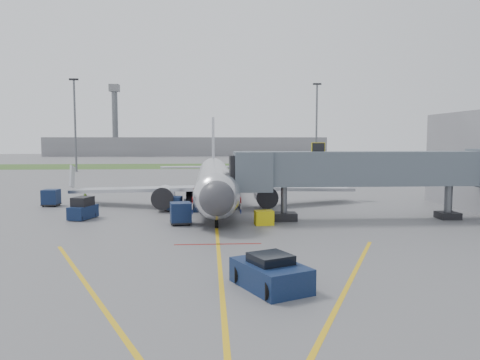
{
  "coord_description": "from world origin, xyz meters",
  "views": [
    {
      "loc": [
        -0.56,
        -35.59,
        7.19
      ],
      "look_at": [
        2.43,
        9.89,
        3.2
      ],
      "focal_mm": 35.0,
      "sensor_mm": 36.0,
      "label": 1
    }
  ],
  "objects": [
    {
      "name": "ramp_worker",
      "position": [
        -14.12,
        16.1,
        0.74
      ],
      "size": [
        0.62,
        0.64,
        1.48
      ],
      "primitive_type": "imported",
      "rotation": [
        0.0,
        0.0,
        0.85
      ],
      "color": "#78C417",
      "rests_on": "ground"
    },
    {
      "name": "airliner",
      "position": [
        0.0,
        15.25,
        2.65
      ],
      "size": [
        32.1,
        35.67,
        10.25
      ],
      "color": "silver",
      "rests_on": "ground"
    },
    {
      "name": "jet_bridge",
      "position": [
        12.86,
        5.0,
        4.47
      ],
      "size": [
        25.3,
        4.0,
        6.9
      ],
      "color": "slate",
      "rests_on": "ground"
    },
    {
      "name": "control_tower",
      "position": [
        -40.0,
        165.0,
        17.33
      ],
      "size": [
        4.0,
        4.0,
        30.0
      ],
      "color": "#595B60",
      "rests_on": "ground"
    },
    {
      "name": "apron_markings",
      "position": [
        0.0,
        -7.4,
        0.0
      ],
      "size": [
        21.52,
        50.0,
        0.01
      ],
      "color": "gold",
      "rests_on": "ground"
    },
    {
      "name": "baggage_tug",
      "position": [
        -11.98,
        7.01,
        0.89
      ],
      "size": [
        2.31,
        3.18,
        2.0
      ],
      "color": "#0D1E3B",
      "rests_on": "ground"
    },
    {
      "name": "ground_power_cart",
      "position": [
        4.0,
        3.0,
        0.6
      ],
      "size": [
        1.64,
        1.18,
        1.23
      ],
      "color": "#D1C00C",
      "rests_on": "ground"
    },
    {
      "name": "grass_strip",
      "position": [
        0.0,
        90.0,
        0.01
      ],
      "size": [
        300.0,
        25.0,
        0.01
      ],
      "primitive_type": "cube",
      "color": "#2D4C1E",
      "rests_on": "ground"
    },
    {
      "name": "belt_loader",
      "position": [
        -2.5,
        11.96,
        0.53
      ],
      "size": [
        1.56,
        4.41,
        2.13
      ],
      "color": "#0D1E3B",
      "rests_on": "ground"
    },
    {
      "name": "distant_terminal",
      "position": [
        -10.0,
        170.0,
        4.0
      ],
      "size": [
        120.0,
        14.0,
        8.0
      ],
      "primitive_type": "cube",
      "color": "slate",
      "rests_on": "ground"
    },
    {
      "name": "light_mast_left",
      "position": [
        -30.0,
        70.0,
        10.78
      ],
      "size": [
        2.0,
        0.44,
        20.4
      ],
      "color": "#595B60",
      "rests_on": "ground"
    },
    {
      "name": "baggage_cart_c",
      "position": [
        -4.03,
        10.94,
        0.76
      ],
      "size": [
        1.57,
        1.57,
        1.49
      ],
      "color": "#0D1E3B",
      "rests_on": "ground"
    },
    {
      "name": "baggage_cart_b",
      "position": [
        -17.6,
        15.56,
        0.91
      ],
      "size": [
        1.75,
        1.75,
        1.79
      ],
      "color": "#0D1E3B",
      "rests_on": "ground"
    },
    {
      "name": "ground",
      "position": [
        0.0,
        0.0,
        0.0
      ],
      "size": [
        400.0,
        400.0,
        0.0
      ],
      "primitive_type": "plane",
      "color": "#565659",
      "rests_on": "ground"
    },
    {
      "name": "baggage_cart_a",
      "position": [
        -3.0,
        3.67,
        0.95
      ],
      "size": [
        1.98,
        1.98,
        1.86
      ],
      "color": "#0D1E3B",
      "rests_on": "ground"
    },
    {
      "name": "light_mast_right",
      "position": [
        25.0,
        75.0,
        10.78
      ],
      "size": [
        2.0,
        0.44,
        20.4
      ],
      "color": "#595B60",
      "rests_on": "ground"
    },
    {
      "name": "pushback_tug",
      "position": [
        2.37,
        -13.61,
        0.7
      ],
      "size": [
        3.9,
        4.66,
        1.67
      ],
      "color": "#0D1E3B",
      "rests_on": "ground"
    }
  ]
}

